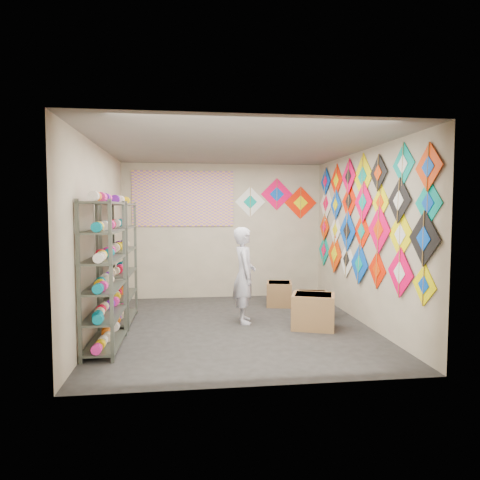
{
  "coord_description": "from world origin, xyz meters",
  "views": [
    {
      "loc": [
        -0.73,
        -6.38,
        1.77
      ],
      "look_at": [
        0.1,
        0.3,
        1.3
      ],
      "focal_mm": 32.0,
      "sensor_mm": 36.0,
      "label": 1
    }
  ],
  "objects": [
    {
      "name": "poster",
      "position": [
        -0.8,
        2.23,
        2.0
      ],
      "size": [
        2.0,
        0.01,
        1.1
      ],
      "primitive_type": "cube",
      "color": "purple",
      "rests_on": "room_walls"
    },
    {
      "name": "room_walls",
      "position": [
        0.0,
        0.0,
        1.64
      ],
      "size": [
        4.5,
        4.5,
        4.5
      ],
      "color": "tan",
      "rests_on": "ground"
    },
    {
      "name": "shelf_rack_front",
      "position": [
        -1.78,
        -0.85,
        0.95
      ],
      "size": [
        0.4,
        1.1,
        1.9
      ],
      "primitive_type": "cube",
      "color": "#4C5147",
      "rests_on": "ground"
    },
    {
      "name": "kite_wall_display",
      "position": [
        1.98,
        0.05,
        1.63
      ],
      "size": [
        0.06,
        4.28,
        2.06
      ],
      "color": "#F0E000",
      "rests_on": "room_walls"
    },
    {
      "name": "shopkeeper",
      "position": [
        0.16,
        0.22,
        0.75
      ],
      "size": [
        0.57,
        0.39,
        1.51
      ],
      "primitive_type": "imported",
      "rotation": [
        0.0,
        0.0,
        1.55
      ],
      "color": "silver",
      "rests_on": "ground"
    },
    {
      "name": "back_wall_kites",
      "position": [
        1.11,
        2.24,
        1.99
      ],
      "size": [
        1.7,
        0.02,
        0.84
      ],
      "color": "silver",
      "rests_on": "room_walls"
    },
    {
      "name": "carton_c",
      "position": [
        0.96,
        1.32,
        0.22
      ],
      "size": [
        0.55,
        0.58,
        0.44
      ],
      "primitive_type": "cube",
      "rotation": [
        0.0,
        0.0,
        -0.21
      ],
      "color": "brown",
      "rests_on": "ground"
    },
    {
      "name": "ground",
      "position": [
        0.0,
        0.0,
        0.0
      ],
      "size": [
        4.5,
        4.5,
        0.0
      ],
      "primitive_type": "plane",
      "color": "black"
    },
    {
      "name": "carton_a",
      "position": [
        1.14,
        -0.25,
        0.26
      ],
      "size": [
        0.76,
        0.69,
        0.52
      ],
      "primitive_type": "cube",
      "rotation": [
        0.0,
        0.0,
        -0.34
      ],
      "color": "brown",
      "rests_on": "ground"
    },
    {
      "name": "shelf_rack_back",
      "position": [
        -1.78,
        0.45,
        0.95
      ],
      "size": [
        0.4,
        1.1,
        1.9
      ],
      "primitive_type": "cube",
      "color": "#4C5147",
      "rests_on": "ground"
    },
    {
      "name": "carton_b",
      "position": [
        1.33,
        0.45,
        0.21
      ],
      "size": [
        0.6,
        0.54,
        0.41
      ],
      "primitive_type": "cube",
      "rotation": [
        0.0,
        0.0,
        -0.29
      ],
      "color": "brown",
      "rests_on": "ground"
    },
    {
      "name": "string_spools",
      "position": [
        -1.78,
        -0.2,
        1.05
      ],
      "size": [
        0.12,
        2.36,
        0.12
      ],
      "color": "#EF2590",
      "rests_on": "ground"
    }
  ]
}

